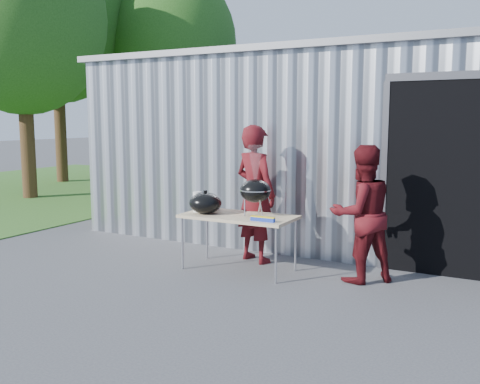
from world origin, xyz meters
The scene contains 14 objects.
ground centered at (0.00, 0.00, 0.00)m, with size 80.00×80.00×0.00m, color #404043.
building centered at (0.92, 4.59, 1.54)m, with size 8.20×6.20×3.10m.
grass_patch centered at (-9.00, 6.00, 0.01)m, with size 10.00×12.00×0.02m, color #2D591E.
tree_left centered at (-7.50, 4.00, 4.50)m, with size 4.18×4.18×6.92m.
tree_mid centered at (-9.50, 7.00, 5.35)m, with size 4.96×4.96×8.22m.
tree_far centered at (-6.50, 9.00, 4.42)m, with size 4.10×4.10×6.79m.
folding_table centered at (0.40, 0.68, 0.71)m, with size 1.50×0.75×0.75m.
kettle_grill centered at (0.61, 0.75, 1.17)m, with size 0.42×0.42×0.93m.
grill_lid centered at (-0.06, 0.58, 0.89)m, with size 0.44×0.44×0.32m.
paper_towels centered at (-0.22, 0.63, 0.89)m, with size 0.12×0.12×0.28m, color white.
white_tub centered at (-0.15, 0.89, 0.80)m, with size 0.20×0.15×0.10m, color white.
foil_box centered at (0.87, 0.43, 0.78)m, with size 0.32×0.06×0.06m.
person_cook centered at (0.38, 1.22, 0.97)m, with size 0.71×0.46×1.94m, color #4E0E12.
person_bystander centered at (1.97, 0.98, 0.85)m, with size 0.83×0.65×1.71m, color #4E0E12.
Camera 1 is at (3.71, -5.47, 2.01)m, focal length 40.00 mm.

